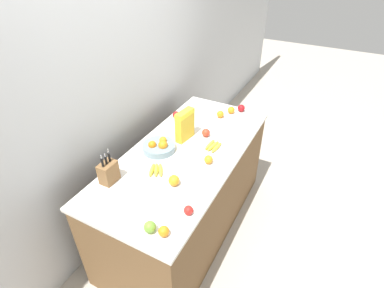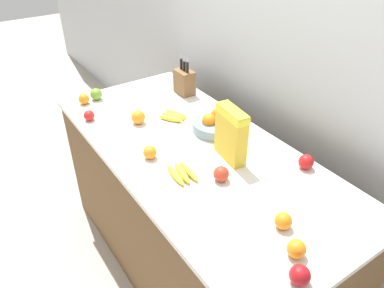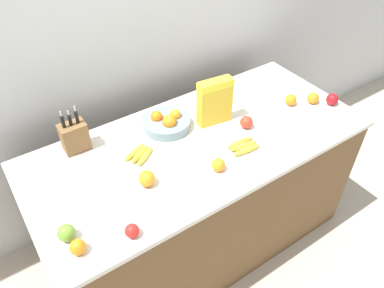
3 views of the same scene
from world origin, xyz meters
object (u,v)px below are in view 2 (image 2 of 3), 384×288
(banana_bunch_right, at_px, (173,116))
(banana_bunch_left, at_px, (182,173))
(orange_by_cereal, at_px, (296,249))
(orange_back_center, at_px, (283,221))
(cereal_box, at_px, (231,132))
(apple_by_knife_block, at_px, (96,94))
(orange_mid_left, at_px, (150,152))
(knife_block, at_px, (184,82))
(fruit_bowl, at_px, (216,124))
(orange_front_left, at_px, (84,99))
(orange_mid_right, at_px, (138,117))
(apple_rear, at_px, (221,174))
(apple_near_bananas, at_px, (300,275))
(apple_leftmost, at_px, (89,115))
(apple_rightmost, at_px, (306,162))

(banana_bunch_right, bearing_deg, banana_bunch_left, -27.54)
(orange_by_cereal, distance_m, orange_back_center, 0.15)
(cereal_box, distance_m, banana_bunch_left, 0.32)
(cereal_box, bearing_deg, apple_by_knife_block, -155.73)
(orange_back_center, relative_size, orange_mid_left, 1.02)
(apple_by_knife_block, xyz_separation_m, orange_back_center, (1.53, 0.18, -0.00))
(knife_block, relative_size, orange_mid_left, 3.82)
(banana_bunch_left, bearing_deg, banana_bunch_right, 152.46)
(cereal_box, height_order, fruit_bowl, cereal_box)
(cereal_box, xyz_separation_m, orange_back_center, (0.51, -0.13, -0.12))
(orange_front_left, xyz_separation_m, orange_mid_right, (0.42, 0.18, 0.01))
(apple_by_knife_block, bearing_deg, fruit_bowl, 29.23)
(apple_rear, xyz_separation_m, apple_near_bananas, (0.60, -0.12, -0.00))
(knife_block, distance_m, orange_mid_left, 0.79)
(fruit_bowl, height_order, apple_leftmost, fruit_bowl)
(knife_block, relative_size, banana_bunch_right, 1.45)
(apple_near_bananas, relative_size, orange_mid_right, 0.91)
(fruit_bowl, distance_m, orange_mid_right, 0.46)
(knife_block, height_order, banana_bunch_left, knife_block)
(apple_by_knife_block, relative_size, orange_by_cereal, 1.07)
(banana_bunch_right, height_order, apple_rightmost, apple_rightmost)
(banana_bunch_right, distance_m, orange_back_center, 1.03)
(orange_back_center, bearing_deg, knife_block, 164.47)
(cereal_box, bearing_deg, orange_by_cereal, -9.95)
(fruit_bowl, relative_size, orange_mid_right, 3.38)
(apple_leftmost, bearing_deg, fruit_bowl, 47.62)
(apple_rightmost, height_order, apple_by_knife_block, apple_by_knife_block)
(apple_near_bananas, relative_size, orange_back_center, 1.04)
(fruit_bowl, xyz_separation_m, orange_mid_right, (-0.32, -0.34, 0.00))
(apple_near_bananas, distance_m, orange_back_center, 0.26)
(knife_block, xyz_separation_m, orange_back_center, (1.28, -0.35, -0.05))
(cereal_box, relative_size, orange_front_left, 4.05)
(orange_front_left, bearing_deg, knife_block, 69.55)
(banana_bunch_left, xyz_separation_m, orange_by_cereal, (0.65, 0.09, 0.02))
(knife_block, relative_size, banana_bunch_left, 1.47)
(orange_mid_right, bearing_deg, apple_near_bananas, -2.06)
(apple_by_knife_block, bearing_deg, apple_rightmost, 23.64)
(orange_mid_left, bearing_deg, apple_near_bananas, 4.12)
(cereal_box, height_order, orange_back_center, cereal_box)
(banana_bunch_right, xyz_separation_m, orange_back_center, (1.02, -0.11, 0.02))
(apple_leftmost, bearing_deg, knife_block, 89.15)
(apple_by_knife_block, bearing_deg, orange_by_cereal, 4.07)
(fruit_bowl, distance_m, orange_back_center, 0.81)
(cereal_box, xyz_separation_m, apple_leftmost, (-0.78, -0.46, -0.12))
(cereal_box, relative_size, apple_by_knife_block, 3.60)
(cereal_box, xyz_separation_m, orange_mid_left, (-0.23, -0.34, -0.12))
(knife_block, height_order, apple_rightmost, knife_block)
(cereal_box, distance_m, orange_back_center, 0.54)
(orange_by_cereal, bearing_deg, cereal_box, 162.89)
(cereal_box, distance_m, fruit_bowl, 0.31)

